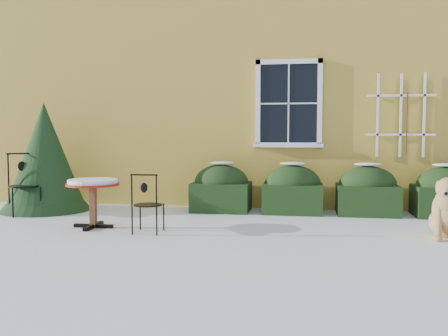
% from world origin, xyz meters
% --- Properties ---
extents(ground, '(80.00, 80.00, 0.00)m').
position_xyz_m(ground, '(0.00, 0.00, 0.00)').
color(ground, white).
rests_on(ground, ground).
extents(house, '(12.40, 8.40, 6.40)m').
position_xyz_m(house, '(0.00, 7.00, 3.22)').
color(house, gold).
rests_on(house, ground).
extents(hedge_row, '(4.95, 0.80, 0.91)m').
position_xyz_m(hedge_row, '(1.65, 2.55, 0.40)').
color(hedge_row, black).
rests_on(hedge_row, ground).
extents(evergreen_shrub, '(1.64, 1.64, 1.99)m').
position_xyz_m(evergreen_shrub, '(-3.52, 2.10, 0.80)').
color(evergreen_shrub, black).
rests_on(evergreen_shrub, ground).
extents(bistro_table, '(0.79, 0.79, 0.73)m').
position_xyz_m(bistro_table, '(-1.94, 0.62, 0.61)').
color(bistro_table, black).
rests_on(bistro_table, ground).
extents(patio_chair_near, '(0.41, 0.41, 0.86)m').
position_xyz_m(patio_chair_near, '(-1.00, 0.35, 0.43)').
color(patio_chair_near, black).
rests_on(patio_chair_near, ground).
extents(patio_chair_far, '(0.67, 0.67, 1.08)m').
position_xyz_m(patio_chair_far, '(-3.64, 1.59, 0.54)').
color(patio_chair_far, black).
rests_on(patio_chair_far, ground).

